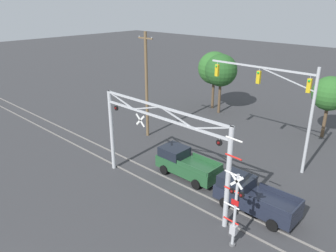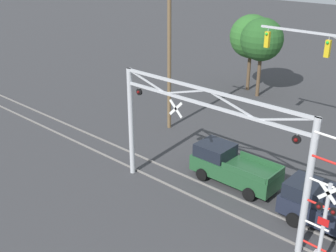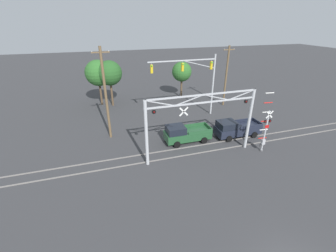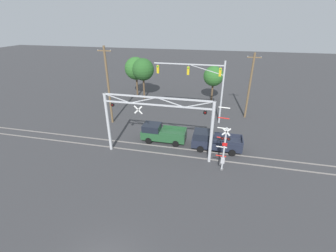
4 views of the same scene
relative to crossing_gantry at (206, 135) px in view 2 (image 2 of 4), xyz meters
name	(u,v)px [view 2 (image 2 of 4)]	position (x,y,z in m)	size (l,w,h in m)	color
rail_track_near	(206,203)	(0.01, 0.28, -4.04)	(80.00, 0.08, 0.10)	gray
rail_track_far	(222,192)	(0.01, 1.72, -4.04)	(80.00, 0.08, 0.10)	gray
crossing_gantry	(206,135)	(0.00, 0.00, 0.00)	(11.03, 0.31, 6.47)	#B7BABF
crossing_signal_mast	(321,232)	(6.59, -1.14, -1.78)	(1.33, 0.35, 6.40)	#B7BABF
pickup_truck_lead	(231,166)	(-0.35, 3.06, -3.09)	(5.14, 2.23, 2.04)	#23512D
pickup_truck_following	(332,211)	(5.72, 2.54, -3.09)	(5.36, 2.23, 2.04)	#1E2333
utility_pole_left	(169,60)	(-8.32, 6.62, 1.14)	(1.80, 0.28, 10.16)	brown
background_tree_far_left_verge	(262,40)	(-7.19, 17.45, 1.05)	(3.75, 3.75, 7.04)	brown
background_tree_far_right_verge	(251,37)	(-8.83, 18.42, 0.98)	(3.95, 3.95, 7.06)	brown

